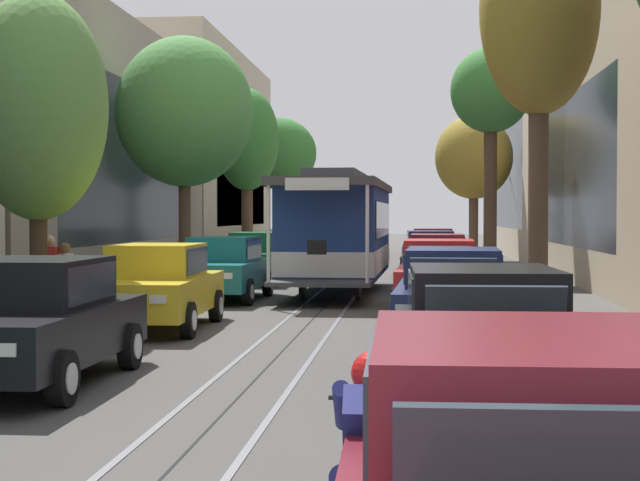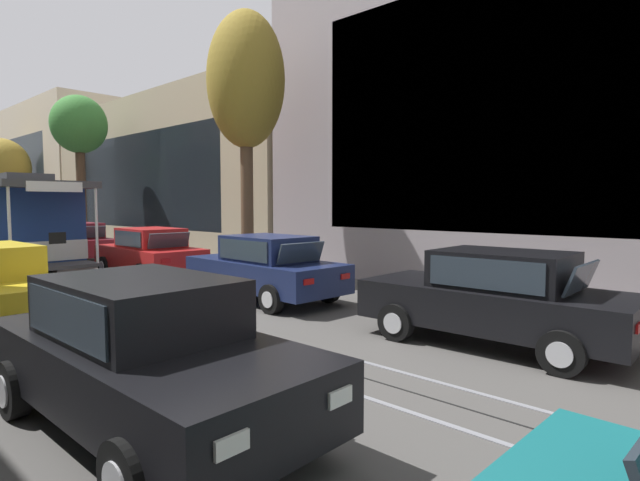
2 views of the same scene
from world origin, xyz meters
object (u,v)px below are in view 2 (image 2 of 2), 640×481
parked_car_maroon_fifth_right (76,242)px  parked_car_navy_sixth_right (27,236)px  parked_car_red_fourth_right (150,253)px  street_tree_kerb_right_second (246,84)px  cable_car_trolley (8,224)px  street_tree_kerb_right_fourth (1,168)px  parked_car_maroon_far_right (0,232)px  parked_car_black_second_right (495,297)px  parked_car_black_second_left (145,352)px  street_tree_kerb_right_mid (79,128)px  parked_car_navy_mid_right (265,268)px

parked_car_maroon_fifth_right → parked_car_navy_sixth_right: (-0.11, 5.56, 0.00)m
parked_car_red_fourth_right → parked_car_maroon_fifth_right: bearing=89.0°
street_tree_kerb_right_second → cable_car_trolley: (-4.41, 7.52, -4.29)m
parked_car_red_fourth_right → street_tree_kerb_right_fourth: bearing=84.7°
parked_car_maroon_fifth_right → cable_car_trolley: size_ratio=0.48×
street_tree_kerb_right_second → street_tree_kerb_right_fourth: street_tree_kerb_right_second is taller
parked_car_maroon_far_right → street_tree_kerb_right_second: bearing=-85.4°
parked_car_black_second_right → street_tree_kerb_right_second: 10.14m
parked_car_navy_sixth_right → parked_car_black_second_left: bearing=-103.9°
parked_car_maroon_fifth_right → street_tree_kerb_right_mid: street_tree_kerb_right_mid is taller
parked_car_maroon_fifth_right → parked_car_navy_mid_right: bearing=-90.2°
parked_car_maroon_far_right → cable_car_trolley: 12.60m
parked_car_navy_sixth_right → cable_car_trolley: (-2.61, -6.89, 0.86)m
street_tree_kerb_right_mid → parked_car_red_fourth_right: bearing=-100.7°
parked_car_red_fourth_right → parked_car_maroon_far_right: bearing=89.3°
parked_car_red_fourth_right → street_tree_kerb_right_second: size_ratio=0.54×
parked_car_black_second_right → street_tree_kerb_right_fourth: street_tree_kerb_right_fourth is taller
parked_car_red_fourth_right → parked_car_maroon_fifth_right: size_ratio=1.00×
street_tree_kerb_right_second → street_tree_kerb_right_mid: bearing=89.6°
parked_car_black_second_right → parked_car_red_fourth_right: 11.28m
parked_car_maroon_fifth_right → cable_car_trolley: cable_car_trolley is taller
parked_car_maroon_fifth_right → cable_car_trolley: bearing=-153.9°
parked_car_navy_mid_right → parked_car_maroon_fifth_right: size_ratio=1.00×
parked_car_red_fourth_right → street_tree_kerb_right_second: (1.80, -2.70, 5.15)m
parked_car_navy_mid_right → parked_car_navy_sixth_right: 17.25m
parked_car_maroon_fifth_right → street_tree_kerb_right_second: (1.70, -8.85, 5.15)m
parked_car_black_second_right → cable_car_trolley: cable_car_trolley is taller
parked_car_navy_mid_right → street_tree_kerb_right_fourth: bearing=85.8°
parked_car_navy_sixth_right → cable_car_trolley: size_ratio=0.48×
parked_car_black_second_right → street_tree_kerb_right_mid: bearing=85.3°
parked_car_black_second_right → parked_car_maroon_fifth_right: size_ratio=1.00×
parked_car_maroon_far_right → street_tree_kerb_right_fourth: (2.00, 6.86, 3.95)m
parked_car_maroon_far_right → cable_car_trolley: size_ratio=0.48×
parked_car_maroon_fifth_right → street_tree_kerb_right_second: bearing=-79.2°
street_tree_kerb_right_mid → cable_car_trolley: bearing=-131.2°
parked_car_navy_sixth_right → parked_car_maroon_far_right: size_ratio=1.00×
cable_car_trolley → parked_car_navy_mid_right: bearing=-75.5°
parked_car_black_second_left → street_tree_kerb_right_second: bearing=45.2°
parked_car_black_second_right → parked_car_navy_mid_right: bearing=90.7°
parked_car_black_second_left → street_tree_kerb_right_fourth: 34.88m
parked_car_black_second_left → parked_car_navy_sixth_right: 22.25m
parked_car_black_second_right → parked_car_maroon_far_right: size_ratio=1.00×
parked_car_navy_mid_right → street_tree_kerb_right_second: 6.13m
parked_car_navy_mid_right → parked_car_maroon_far_right: bearing=89.6°
parked_car_navy_mid_right → parked_car_navy_sixth_right: (-0.08, 17.25, 0.00)m
parked_car_maroon_far_right → street_tree_kerb_right_fourth: size_ratio=0.65×
parked_car_black_second_left → parked_car_red_fourth_right: bearing=61.6°
parked_car_navy_mid_right → street_tree_kerb_right_mid: street_tree_kerb_right_mid is taller
parked_car_navy_mid_right → cable_car_trolley: size_ratio=0.48×
parked_car_maroon_far_right → street_tree_kerb_right_mid: 8.92m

